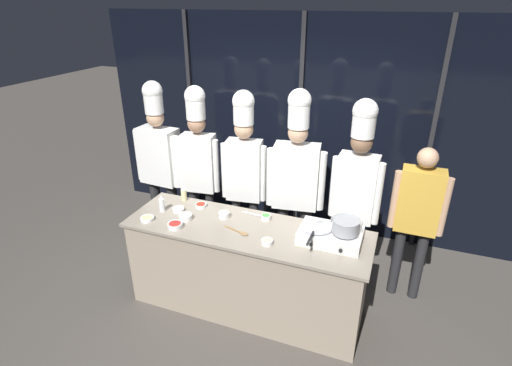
{
  "coord_description": "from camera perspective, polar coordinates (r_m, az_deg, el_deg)",
  "views": [
    {
      "loc": [
        1.2,
        -2.91,
        2.84
      ],
      "look_at": [
        0.0,
        0.25,
        1.26
      ],
      "focal_mm": 28.0,
      "sensor_mm": 36.0,
      "label": 1
    }
  ],
  "objects": [
    {
      "name": "chef_apprentice",
      "position": [
        3.91,
        14.23,
        0.19
      ],
      "size": [
        0.49,
        0.23,
        2.04
      ],
      "rotation": [
        0.0,
        0.0,
        3.1
      ],
      "color": "#2D3856",
      "rests_on": "ground_plane"
    },
    {
      "name": "prep_bowl_rice",
      "position": [
        4.03,
        -11.03,
        -3.7
      ],
      "size": [
        0.12,
        0.12,
        0.04
      ],
      "color": "white",
      "rests_on": "demo_counter"
    },
    {
      "name": "serving_spoon_slotted",
      "position": [
        3.62,
        -2.16,
        -7.06
      ],
      "size": [
        0.27,
        0.11,
        0.02
      ],
      "color": "olive",
      "rests_on": "demo_counter"
    },
    {
      "name": "prep_bowl_garlic",
      "position": [
        3.86,
        -4.61,
        -4.5
      ],
      "size": [
        0.11,
        0.11,
        0.06
      ],
      "color": "white",
      "rests_on": "demo_counter"
    },
    {
      "name": "prep_bowl_shrimp",
      "position": [
        3.46,
        1.6,
        -8.37
      ],
      "size": [
        0.1,
        0.1,
        0.04
      ],
      "color": "white",
      "rests_on": "demo_counter"
    },
    {
      "name": "ground_plane",
      "position": [
        4.24,
        -1.26,
        -17.03
      ],
      "size": [
        24.0,
        24.0,
        0.0
      ],
      "primitive_type": "plane",
      "color": "#47423D"
    },
    {
      "name": "chef_line",
      "position": [
        4.23,
        -1.7,
        2.62
      ],
      "size": [
        0.49,
        0.24,
        2.01
      ],
      "rotation": [
        0.0,
        0.0,
        3.28
      ],
      "color": "#232326",
      "rests_on": "ground_plane"
    },
    {
      "name": "squeeze_bottle_oil",
      "position": [
        4.21,
        -10.28,
        -1.54
      ],
      "size": [
        0.06,
        0.06,
        0.16
      ],
      "color": "beige",
      "rests_on": "demo_counter"
    },
    {
      "name": "frying_pan",
      "position": [
        3.52,
        8.65,
        -6.02
      ],
      "size": [
        0.28,
        0.48,
        0.04
      ],
      "color": "#ADAFB5",
      "rests_on": "portable_stove"
    },
    {
      "name": "squeeze_bottle_clear",
      "position": [
        4.04,
        -13.31,
        -2.88
      ],
      "size": [
        0.06,
        0.06,
        0.18
      ],
      "color": "white",
      "rests_on": "demo_counter"
    },
    {
      "name": "prep_bowl_scallions",
      "position": [
        3.81,
        1.44,
        -4.86
      ],
      "size": [
        0.1,
        0.1,
        0.05
      ],
      "color": "white",
      "rests_on": "demo_counter"
    },
    {
      "name": "prep_bowl_ginger",
      "position": [
        3.94,
        -15.28,
        -4.91
      ],
      "size": [
        0.13,
        0.13,
        0.03
      ],
      "color": "white",
      "rests_on": "demo_counter"
    },
    {
      "name": "demo_counter",
      "position": [
        3.94,
        -1.32,
        -12.1
      ],
      "size": [
        2.29,
        0.72,
        0.91
      ],
      "color": "gray",
      "rests_on": "ground_plane"
    },
    {
      "name": "portable_stove",
      "position": [
        3.55,
        10.55,
        -7.35
      ],
      "size": [
        0.54,
        0.38,
        0.11
      ],
      "color": "silver",
      "rests_on": "demo_counter"
    },
    {
      "name": "window_wall_back",
      "position": [
        5.09,
        6.35,
        7.91
      ],
      "size": [
        5.38,
        0.09,
        2.7
      ],
      "color": "black",
      "rests_on": "ground_plane"
    },
    {
      "name": "chef_pastry",
      "position": [
        4.1,
        5.74,
        1.16
      ],
      "size": [
        0.6,
        0.3,
        2.07
      ],
      "rotation": [
        0.0,
        0.0,
        3.29
      ],
      "color": "#232326",
      "rests_on": "ground_plane"
    },
    {
      "name": "serving_spoon_solid",
      "position": [
        3.89,
        -0.14,
        -4.54
      ],
      "size": [
        0.21,
        0.05,
        0.02
      ],
      "color": "#B2B5BA",
      "rests_on": "demo_counter"
    },
    {
      "name": "chef_sous",
      "position": [
        4.5,
        -8.2,
        3.69
      ],
      "size": [
        0.48,
        0.24,
        2.01
      ],
      "rotation": [
        0.0,
        0.0,
        3.28
      ],
      "color": "#232326",
      "rests_on": "ground_plane"
    },
    {
      "name": "prep_bowl_bell_pepper",
      "position": [
        3.76,
        -11.49,
        -5.9
      ],
      "size": [
        0.14,
        0.14,
        0.05
      ],
      "color": "white",
      "rests_on": "demo_counter"
    },
    {
      "name": "prep_bowl_onion",
      "position": [
        3.87,
        -10.05,
        -4.74
      ],
      "size": [
        0.13,
        0.13,
        0.05
      ],
      "color": "white",
      "rests_on": "demo_counter"
    },
    {
      "name": "person_guest",
      "position": [
        4.1,
        22.07,
        -3.72
      ],
      "size": [
        0.51,
        0.21,
        1.63
      ],
      "rotation": [
        0.0,
        0.0,
        3.13
      ],
      "color": "#232326",
      "rests_on": "ground_plane"
    },
    {
      "name": "chef_head",
      "position": [
        4.8,
        -13.66,
        3.79
      ],
      "size": [
        0.61,
        0.27,
        2.02
      ],
      "rotation": [
        0.0,
        0.0,
        3.08
      ],
      "color": "#232326",
      "rests_on": "ground_plane"
    },
    {
      "name": "prep_bowl_chili_flakes",
      "position": [
        4.07,
        -7.89,
        -3.14
      ],
      "size": [
        0.12,
        0.12,
        0.04
      ],
      "color": "white",
      "rests_on": "demo_counter"
    },
    {
      "name": "stock_pot",
      "position": [
        3.47,
        12.72,
        -5.97
      ],
      "size": [
        0.26,
        0.23,
        0.12
      ],
      "color": "#93969B",
      "rests_on": "portable_stove"
    }
  ]
}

